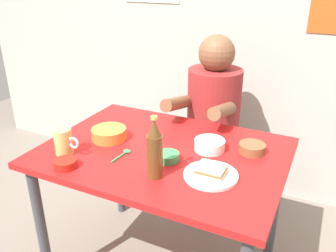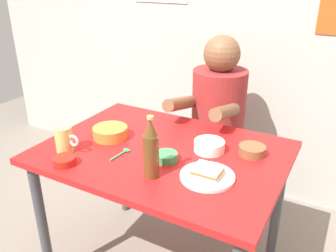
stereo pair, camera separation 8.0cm
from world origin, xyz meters
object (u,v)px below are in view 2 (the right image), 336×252
Objects in this scene: sandwich at (208,171)px; person_seated at (218,104)px; stool at (215,164)px; beer_mug at (65,139)px; dining_table at (163,167)px; plate_orange at (207,176)px; beer_bottle at (151,150)px; condiment_bowl_brown at (252,150)px.

person_seated is at bearing 108.39° from sandwich.
beer_mug reaches higher than stool.
plate_orange is (0.27, -0.12, 0.10)m from dining_table.
dining_table is at bearing -92.52° from stool.
stool is at bearing 92.97° from beer_bottle.
dining_table is at bearing 155.77° from sandwich.
dining_table is 0.32m from plate_orange.
plate_orange reaches higher than dining_table.
condiment_bowl_brown is (0.35, -0.48, 0.41)m from stool.
beer_mug is at bearing -179.09° from beer_bottle.
beer_bottle is (0.04, -0.84, 0.09)m from person_seated.
sandwich is at bearing -71.61° from person_seated.
person_seated reaches higher than condiment_bowl_brown.
stool is 3.57× the size of beer_mug.
sandwich is (0.00, 0.00, 0.02)m from plate_orange.
condiment_bowl_brown reaches higher than stool.
sandwich is (0.25, -0.74, 0.01)m from person_seated.
stool is 1.72× the size of beer_bottle.
person_seated is 0.94m from beer_mug.
plate_orange is (0.25, -0.75, 0.40)m from stool.
plate_orange is at bearing -90.00° from sandwich.
plate_orange reaches higher than stool.
dining_table is at bearing -92.57° from person_seated.
sandwich is at bearing 25.03° from beer_bottle.
sandwich is 0.24m from beer_bottle.
person_seated is 0.84m from beer_bottle.
beer_bottle reaches higher than beer_mug.
beer_bottle reaches higher than sandwich.
beer_bottle reaches higher than condiment_bowl_brown.
beer_mug reaches higher than condiment_bowl_brown.
plate_orange is 1.75× the size of beer_mug.
person_seated reaches higher than beer_bottle.
beer_mug is 0.85m from condiment_bowl_brown.
sandwich is (0.27, -0.12, 0.13)m from dining_table.
person_seated is 0.58m from condiment_bowl_brown.
beer_mug is (-0.38, -0.23, 0.15)m from dining_table.
condiment_bowl_brown is (0.37, 0.15, 0.12)m from dining_table.
beer_mug is at bearing -115.62° from stool.
dining_table is 8.73× the size of beer_mug.
sandwich is 0.92× the size of condiment_bowl_brown.
stool is at bearing 108.13° from sandwich.
stool is (0.03, 0.63, -0.30)m from dining_table.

